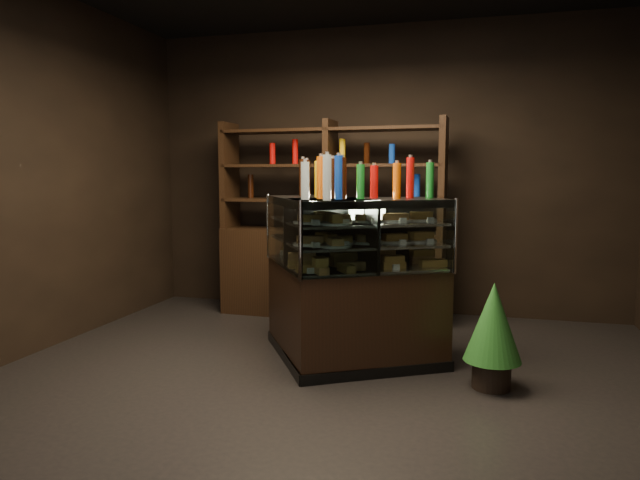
% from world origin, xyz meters
% --- Properties ---
extents(ground, '(5.00, 5.00, 0.00)m').
position_xyz_m(ground, '(0.00, 0.00, 0.00)').
color(ground, black).
rests_on(ground, ground).
extents(room_shell, '(5.02, 5.02, 3.01)m').
position_xyz_m(room_shell, '(0.00, 0.00, 1.94)').
color(room_shell, black).
rests_on(room_shell, ground).
extents(display_case, '(1.63, 1.32, 1.29)m').
position_xyz_m(display_case, '(-0.01, 0.70, 0.44)').
color(display_case, black).
rests_on(display_case, ground).
extents(food_display, '(1.30, 1.03, 0.41)m').
position_xyz_m(food_display, '(-0.02, 0.69, 1.01)').
color(food_display, gold).
rests_on(food_display, display_case).
extents(bottles_top, '(1.14, 0.89, 0.30)m').
position_xyz_m(bottles_top, '(-0.01, 0.70, 1.42)').
color(bottles_top, black).
rests_on(bottles_top, display_case).
extents(potted_conifer, '(0.39, 0.39, 0.84)m').
position_xyz_m(potted_conifer, '(1.11, 0.42, 0.48)').
color(potted_conifer, black).
rests_on(potted_conifer, ground).
extents(back_shelving, '(2.30, 0.49, 2.00)m').
position_xyz_m(back_shelving, '(-0.45, 2.05, 0.61)').
color(back_shelving, black).
rests_on(back_shelving, ground).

